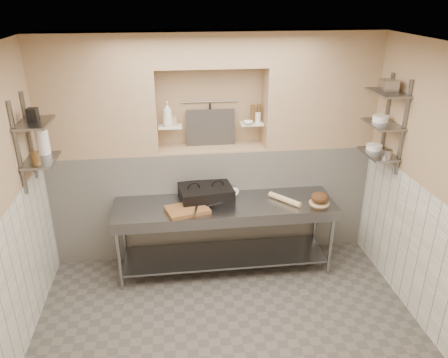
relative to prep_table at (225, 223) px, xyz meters
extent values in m
cube|color=#544F4A|center=(-0.10, -1.18, -0.69)|extent=(4.00, 3.90, 0.10)
cube|color=silver|center=(-0.10, -1.18, 2.21)|extent=(4.00, 3.90, 0.10)
cube|color=tan|center=(1.95, -1.18, 0.76)|extent=(0.10, 3.90, 2.80)
cube|color=tan|center=(-0.10, 0.82, 0.76)|extent=(4.00, 0.10, 2.80)
cube|color=white|center=(-0.10, 0.57, 0.06)|extent=(4.00, 0.40, 1.40)
cube|color=tan|center=(-0.10, 0.57, 0.77)|extent=(1.30, 0.40, 0.02)
cube|color=tan|center=(-1.42, 0.57, 1.46)|extent=(1.35, 0.40, 1.40)
cube|color=tan|center=(1.23, 0.57, 1.46)|extent=(1.35, 0.40, 1.40)
cube|color=tan|center=(-0.10, 0.57, 1.96)|extent=(1.30, 0.40, 0.40)
cube|color=white|center=(-2.09, -1.18, 0.06)|extent=(0.02, 3.90, 1.40)
cube|color=white|center=(1.89, -1.18, 0.06)|extent=(0.02, 3.90, 1.40)
cube|color=white|center=(-0.60, 0.57, 1.06)|extent=(0.28, 0.16, 0.02)
cube|color=white|center=(0.40, 0.57, 1.06)|extent=(0.28, 0.16, 0.02)
cylinder|color=gray|center=(-0.10, 0.74, 1.31)|extent=(0.70, 0.02, 0.02)
cylinder|color=black|center=(-0.10, 0.72, 1.14)|extent=(0.02, 0.02, 0.30)
cube|color=#383330|center=(-0.10, 0.67, 1.00)|extent=(0.60, 0.08, 0.45)
cube|color=slate|center=(-2.07, 0.07, 1.16)|extent=(0.03, 0.03, 0.95)
cube|color=slate|center=(-2.07, -0.33, 1.16)|extent=(0.03, 0.03, 0.95)
cube|color=slate|center=(-1.94, -0.13, 0.96)|extent=(0.30, 0.50, 0.02)
cube|color=slate|center=(-1.94, -0.13, 1.36)|extent=(0.30, 0.50, 0.03)
cube|color=slate|center=(1.88, 0.07, 1.21)|extent=(0.03, 0.03, 1.05)
cube|color=slate|center=(1.88, -0.33, 1.21)|extent=(0.03, 0.03, 1.05)
cube|color=slate|center=(1.74, -0.13, 0.86)|extent=(0.30, 0.50, 0.02)
cube|color=slate|center=(1.74, -0.13, 1.21)|extent=(0.30, 0.50, 0.02)
cube|color=slate|center=(1.74, -0.13, 1.56)|extent=(0.30, 0.50, 0.03)
cube|color=gray|center=(0.00, 0.02, 0.24)|extent=(2.60, 0.70, 0.04)
cube|color=gray|center=(0.00, 0.02, -0.46)|extent=(2.45, 0.60, 0.03)
cube|color=gray|center=(0.00, -0.31, 0.18)|extent=(2.60, 0.02, 0.12)
cylinder|color=gray|center=(-1.24, -0.27, -0.21)|extent=(0.04, 0.04, 0.86)
cylinder|color=gray|center=(-1.24, 0.31, -0.21)|extent=(0.04, 0.04, 0.86)
cylinder|color=gray|center=(1.24, -0.27, -0.21)|extent=(0.04, 0.04, 0.86)
cylinder|color=gray|center=(1.24, 0.31, -0.21)|extent=(0.04, 0.04, 0.86)
cube|color=black|center=(-0.21, 0.15, 0.31)|extent=(0.66, 0.52, 0.11)
cube|color=black|center=(-0.21, 0.15, 0.40)|extent=(0.66, 0.52, 0.06)
cube|color=brown|center=(-0.45, -0.12, 0.28)|extent=(0.53, 0.44, 0.04)
cube|color=gray|center=(-0.12, -0.06, 0.31)|extent=(0.24, 0.11, 0.01)
cylinder|color=gray|center=(-0.35, -0.21, 0.32)|extent=(0.08, 0.28, 0.03)
imported|color=white|center=(0.08, 0.23, 0.29)|extent=(0.27, 0.27, 0.06)
cylinder|color=tan|center=(0.71, -0.03, 0.29)|extent=(0.33, 0.38, 0.07)
cylinder|color=tan|center=(1.11, -0.12, 0.26)|extent=(0.24, 0.24, 0.01)
ellipsoid|color=#4C2D19|center=(1.11, -0.12, 0.33)|extent=(0.21, 0.21, 0.13)
imported|color=white|center=(-0.62, 0.55, 1.22)|extent=(0.13, 0.13, 0.30)
cube|color=tan|center=(-0.55, 0.58, 1.13)|extent=(0.07, 0.07, 0.11)
imported|color=white|center=(0.35, 0.51, 1.09)|extent=(0.16, 0.16, 0.04)
cylinder|color=#53391D|center=(0.50, 0.61, 1.18)|extent=(0.06, 0.06, 0.22)
cylinder|color=#53391D|center=(0.41, 0.57, 1.18)|extent=(0.06, 0.06, 0.22)
cylinder|color=white|center=(0.48, 0.57, 1.13)|extent=(0.07, 0.07, 0.12)
cylinder|color=white|center=(-1.94, 0.03, 1.10)|extent=(0.13, 0.13, 0.27)
cylinder|color=#53391D|center=(-1.94, -0.28, 1.04)|extent=(0.09, 0.09, 0.13)
cube|color=black|center=(-1.94, -0.14, 1.44)|extent=(0.10, 0.10, 0.14)
cylinder|color=white|center=(1.74, -0.01, 0.90)|extent=(0.18, 0.18, 0.05)
cylinder|color=gray|center=(1.74, -0.33, 0.92)|extent=(0.11, 0.11, 0.11)
cylinder|color=white|center=(1.74, -0.07, 1.25)|extent=(0.18, 0.18, 0.07)
cube|color=gray|center=(1.74, -0.13, 1.63)|extent=(0.18, 0.21, 0.12)
camera|label=1|loc=(-0.58, -4.54, 2.59)|focal=35.00mm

